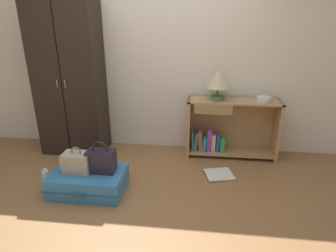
{
  "coord_description": "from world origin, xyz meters",
  "views": [
    {
      "loc": [
        0.58,
        -2.18,
        1.72
      ],
      "look_at": [
        0.23,
        0.8,
        0.55
      ],
      "focal_mm": 30.39,
      "sensor_mm": 36.0,
      "label": 1
    }
  ],
  "objects_px": {
    "bowl": "(264,99)",
    "suitcase_large": "(88,181)",
    "handbag": "(101,161)",
    "table_lamp": "(218,80)",
    "train_case": "(77,162)",
    "wardrobe": "(70,80)",
    "bottle": "(46,178)",
    "open_book_on_floor": "(219,175)",
    "bookshelf": "(227,129)"
  },
  "relations": [
    {
      "from": "bowl",
      "to": "wardrobe",
      "type": "bearing_deg",
      "value": -179.12
    },
    {
      "from": "train_case",
      "to": "open_book_on_floor",
      "type": "distance_m",
      "value": 1.57
    },
    {
      "from": "suitcase_large",
      "to": "bottle",
      "type": "distance_m",
      "value": 0.48
    },
    {
      "from": "wardrobe",
      "to": "train_case",
      "type": "bearing_deg",
      "value": -65.62
    },
    {
      "from": "bookshelf",
      "to": "train_case",
      "type": "relative_size",
      "value": 4.11
    },
    {
      "from": "table_lamp",
      "to": "bowl",
      "type": "bearing_deg",
      "value": -1.35
    },
    {
      "from": "bowl",
      "to": "train_case",
      "type": "bearing_deg",
      "value": -153.31
    },
    {
      "from": "table_lamp",
      "to": "suitcase_large",
      "type": "height_order",
      "value": "table_lamp"
    },
    {
      "from": "bookshelf",
      "to": "handbag",
      "type": "height_order",
      "value": "bookshelf"
    },
    {
      "from": "bookshelf",
      "to": "handbag",
      "type": "relative_size",
      "value": 3.45
    },
    {
      "from": "bottle",
      "to": "wardrobe",
      "type": "bearing_deg",
      "value": 93.13
    },
    {
      "from": "bottle",
      "to": "open_book_on_floor",
      "type": "height_order",
      "value": "bottle"
    },
    {
      "from": "bookshelf",
      "to": "bowl",
      "type": "height_order",
      "value": "bowl"
    },
    {
      "from": "table_lamp",
      "to": "bowl",
      "type": "xyz_separation_m",
      "value": [
        0.55,
        -0.01,
        -0.22
      ]
    },
    {
      "from": "handbag",
      "to": "open_book_on_floor",
      "type": "distance_m",
      "value": 1.34
    },
    {
      "from": "suitcase_large",
      "to": "handbag",
      "type": "distance_m",
      "value": 0.28
    },
    {
      "from": "suitcase_large",
      "to": "handbag",
      "type": "bearing_deg",
      "value": 13.7
    },
    {
      "from": "bowl",
      "to": "suitcase_large",
      "type": "height_order",
      "value": "bowl"
    },
    {
      "from": "bookshelf",
      "to": "train_case",
      "type": "distance_m",
      "value": 1.88
    },
    {
      "from": "bottle",
      "to": "open_book_on_floor",
      "type": "bearing_deg",
      "value": 13.62
    },
    {
      "from": "bowl",
      "to": "bottle",
      "type": "height_order",
      "value": "bowl"
    },
    {
      "from": "bowl",
      "to": "train_case",
      "type": "distance_m",
      "value": 2.26
    },
    {
      "from": "table_lamp",
      "to": "bottle",
      "type": "xyz_separation_m",
      "value": [
        -1.8,
        -0.98,
        -0.9
      ]
    },
    {
      "from": "open_book_on_floor",
      "to": "table_lamp",
      "type": "bearing_deg",
      "value": 94.87
    },
    {
      "from": "train_case",
      "to": "bottle",
      "type": "distance_m",
      "value": 0.45
    },
    {
      "from": "bowl",
      "to": "open_book_on_floor",
      "type": "distance_m",
      "value": 1.06
    },
    {
      "from": "bookshelf",
      "to": "open_book_on_floor",
      "type": "bearing_deg",
      "value": -100.71
    },
    {
      "from": "open_book_on_floor",
      "to": "bowl",
      "type": "bearing_deg",
      "value": 45.86
    },
    {
      "from": "train_case",
      "to": "wardrobe",
      "type": "bearing_deg",
      "value": 114.38
    },
    {
      "from": "train_case",
      "to": "bottle",
      "type": "height_order",
      "value": "train_case"
    },
    {
      "from": "bookshelf",
      "to": "suitcase_large",
      "type": "relative_size",
      "value": 1.52
    },
    {
      "from": "bowl",
      "to": "open_book_on_floor",
      "type": "xyz_separation_m",
      "value": [
        -0.51,
        -0.52,
        -0.77
      ]
    },
    {
      "from": "table_lamp",
      "to": "train_case",
      "type": "bearing_deg",
      "value": -144.72
    },
    {
      "from": "wardrobe",
      "to": "bookshelf",
      "type": "relative_size",
      "value": 1.69
    },
    {
      "from": "handbag",
      "to": "bottle",
      "type": "distance_m",
      "value": 0.67
    },
    {
      "from": "suitcase_large",
      "to": "bookshelf",
      "type": "bearing_deg",
      "value": 34.89
    },
    {
      "from": "bowl",
      "to": "handbag",
      "type": "bearing_deg",
      "value": -151.06
    },
    {
      "from": "wardrobe",
      "to": "bowl",
      "type": "distance_m",
      "value": 2.42
    },
    {
      "from": "wardrobe",
      "to": "bottle",
      "type": "height_order",
      "value": "wardrobe"
    },
    {
      "from": "bookshelf",
      "to": "table_lamp",
      "type": "bearing_deg",
      "value": -171.24
    },
    {
      "from": "wardrobe",
      "to": "handbag",
      "type": "distance_m",
      "value": 1.3
    },
    {
      "from": "wardrobe",
      "to": "train_case",
      "type": "height_order",
      "value": "wardrobe"
    },
    {
      "from": "wardrobe",
      "to": "handbag",
      "type": "height_order",
      "value": "wardrobe"
    },
    {
      "from": "wardrobe",
      "to": "bowl",
      "type": "height_order",
      "value": "wardrobe"
    },
    {
      "from": "wardrobe",
      "to": "bottle",
      "type": "bearing_deg",
      "value": -86.87
    },
    {
      "from": "train_case",
      "to": "handbag",
      "type": "height_order",
      "value": "handbag"
    },
    {
      "from": "bookshelf",
      "to": "suitcase_large",
      "type": "bearing_deg",
      "value": -145.11
    },
    {
      "from": "bowl",
      "to": "bottle",
      "type": "distance_m",
      "value": 2.64
    },
    {
      "from": "wardrobe",
      "to": "bowl",
      "type": "relative_size",
      "value": 11.85
    },
    {
      "from": "bottle",
      "to": "table_lamp",
      "type": "bearing_deg",
      "value": 28.62
    }
  ]
}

